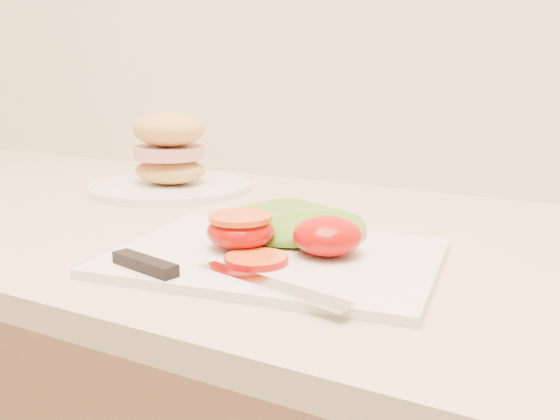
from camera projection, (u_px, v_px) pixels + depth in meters
The scene contains 8 objects.
cutting_board at pixel (275, 257), 0.67m from camera, with size 0.34×0.24×0.01m, color white.
tomato_half_dome at pixel (328, 236), 0.66m from camera, with size 0.07×0.07×0.04m, color #B20000.
tomato_half_cut at pixel (241, 230), 0.68m from camera, with size 0.07×0.07×0.04m.
tomato_slice_0 at pixel (256, 259), 0.63m from camera, with size 0.06×0.06×0.01m, color orange.
lettuce_leaf_0 at pixel (286, 222), 0.73m from camera, with size 0.17×0.11×0.03m, color #5C9928.
lettuce_leaf_1 at pixel (321, 226), 0.72m from camera, with size 0.12×0.09×0.03m, color #5C9928.
knife at pixel (192, 272), 0.59m from camera, with size 0.26×0.07×0.01m.
sandwich_plate at pixel (170, 162), 1.03m from camera, with size 0.27×0.27×0.13m.
Camera 1 is at (-0.06, 1.00, 1.14)m, focal length 40.00 mm.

